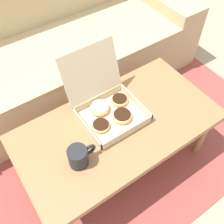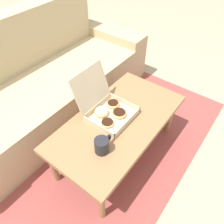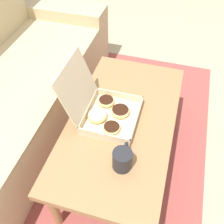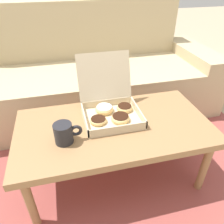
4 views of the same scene
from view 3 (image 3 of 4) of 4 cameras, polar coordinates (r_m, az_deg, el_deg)
ground_plane at (r=1.81m, az=-0.28°, el=-10.12°), size 12.00×12.00×0.00m
area_rug at (r=1.87m, az=-9.21°, el=-7.75°), size 2.35×1.83×0.01m
coffee_table at (r=1.49m, az=2.12°, el=-2.87°), size 1.09×0.58×0.42m
pastry_box at (r=1.44m, az=-1.83°, el=0.64°), size 0.32×0.38×0.32m
coffee_mug at (r=1.24m, az=2.29°, el=-10.18°), size 0.14×0.09×0.11m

